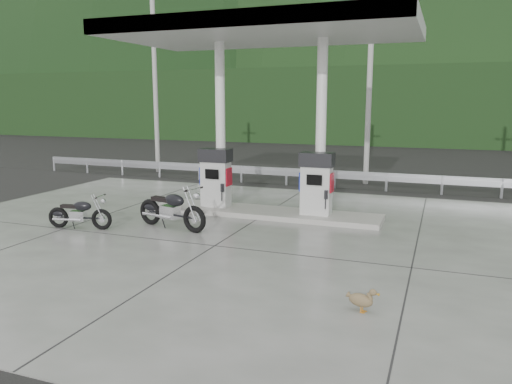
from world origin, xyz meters
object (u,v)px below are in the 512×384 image
(gas_pump_right, at_px, (317,184))
(motorcycle_left, at_px, (80,214))
(motorcycle_right, at_px, (171,210))
(duck, at_px, (361,300))
(gas_pump_left, at_px, (216,178))

(gas_pump_right, relative_size, motorcycle_left, 1.05)
(gas_pump_right, relative_size, motorcycle_right, 0.83)
(motorcycle_right, relative_size, duck, 4.25)
(gas_pump_left, bearing_deg, duck, -47.98)
(gas_pump_right, distance_m, motorcycle_right, 4.19)
(motorcycle_left, distance_m, motorcycle_right, 2.48)
(motorcycle_left, bearing_deg, gas_pump_right, 19.05)
(gas_pump_left, distance_m, gas_pump_right, 3.20)
(gas_pump_left, xyz_separation_m, duck, (5.45, -6.05, -0.87))
(duck, bearing_deg, gas_pump_left, 147.67)
(gas_pump_right, relative_size, duck, 3.53)
(gas_pump_left, bearing_deg, motorcycle_right, -94.65)
(gas_pump_right, xyz_separation_m, duck, (2.25, -6.05, -0.87))
(gas_pump_left, relative_size, gas_pump_right, 1.00)
(motorcycle_left, bearing_deg, gas_pump_left, 41.80)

